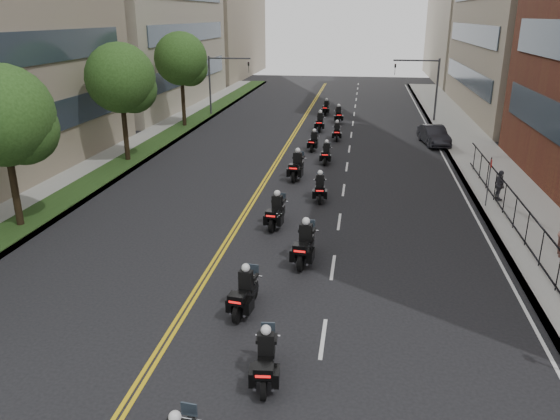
% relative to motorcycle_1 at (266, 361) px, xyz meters
% --- Properties ---
extents(sidewalk_right, '(4.00, 90.00, 0.15)m').
position_rel_motorcycle_1_xyz_m(sidewalk_right, '(10.15, 22.26, -0.57)').
color(sidewalk_right, gray).
rests_on(sidewalk_right, ground).
extents(sidewalk_left, '(4.00, 90.00, 0.15)m').
position_rel_motorcycle_1_xyz_m(sidewalk_left, '(-13.85, 22.26, -0.57)').
color(sidewalk_left, gray).
rests_on(sidewalk_left, ground).
extents(grass_strip, '(2.00, 90.00, 0.04)m').
position_rel_motorcycle_1_xyz_m(grass_strip, '(-13.05, 22.26, -0.47)').
color(grass_strip, '#1D3914').
rests_on(grass_strip, sidewalk_left).
extents(iron_fence, '(0.05, 28.00, 1.50)m').
position_rel_motorcycle_1_xyz_m(iron_fence, '(9.15, 9.26, 0.26)').
color(iron_fence, black).
rests_on(iron_fence, sidewalk_right).
extents(street_trees, '(4.40, 38.40, 7.98)m').
position_rel_motorcycle_1_xyz_m(street_trees, '(-12.90, 15.86, 4.49)').
color(street_trees, black).
rests_on(street_trees, ground).
extents(traffic_signal_right, '(4.09, 0.20, 5.60)m').
position_rel_motorcycle_1_xyz_m(traffic_signal_right, '(7.69, 39.26, 3.05)').
color(traffic_signal_right, '#3F3F44').
rests_on(traffic_signal_right, ground).
extents(traffic_signal_left, '(4.09, 0.20, 5.60)m').
position_rel_motorcycle_1_xyz_m(traffic_signal_left, '(-11.39, 39.26, 3.05)').
color(traffic_signal_left, '#3F3F44').
rests_on(traffic_signal_left, ground).
extents(motorcycle_1, '(0.61, 2.21, 1.63)m').
position_rel_motorcycle_1_xyz_m(motorcycle_1, '(0.00, 0.00, 0.00)').
color(motorcycle_1, black).
rests_on(motorcycle_1, ground).
extents(motorcycle_2, '(0.68, 2.26, 1.67)m').
position_rel_motorcycle_1_xyz_m(motorcycle_2, '(-1.31, 3.47, 0.02)').
color(motorcycle_2, black).
rests_on(motorcycle_2, ground).
extents(motorcycle_3, '(0.68, 2.51, 1.85)m').
position_rel_motorcycle_1_xyz_m(motorcycle_3, '(0.22, 7.52, 0.09)').
color(motorcycle_3, black).
rests_on(motorcycle_3, ground).
extents(motorcycle_4, '(0.67, 2.34, 1.73)m').
position_rel_motorcycle_1_xyz_m(motorcycle_4, '(-1.49, 11.17, 0.04)').
color(motorcycle_4, black).
rests_on(motorcycle_4, ground).
extents(motorcycle_5, '(0.57, 2.19, 1.61)m').
position_rel_motorcycle_1_xyz_m(motorcycle_5, '(0.17, 15.28, -0.01)').
color(motorcycle_5, black).
rests_on(motorcycle_5, ground).
extents(motorcycle_6, '(0.70, 2.53, 1.87)m').
position_rel_motorcycle_1_xyz_m(motorcycle_6, '(-1.50, 19.00, 0.09)').
color(motorcycle_6, black).
rests_on(motorcycle_6, ground).
extents(motorcycle_7, '(0.50, 2.11, 1.56)m').
position_rel_motorcycle_1_xyz_m(motorcycle_7, '(-0.04, 22.95, -0.03)').
color(motorcycle_7, black).
rests_on(motorcycle_7, ground).
extents(motorcycle_8, '(0.59, 2.11, 1.56)m').
position_rel_motorcycle_1_xyz_m(motorcycle_8, '(-1.19, 26.43, -0.03)').
color(motorcycle_8, black).
rests_on(motorcycle_8, ground).
extents(motorcycle_9, '(0.51, 2.11, 1.56)m').
position_rel_motorcycle_1_xyz_m(motorcycle_9, '(0.27, 30.14, -0.03)').
color(motorcycle_9, black).
rests_on(motorcycle_9, ground).
extents(motorcycle_10, '(0.54, 2.38, 1.76)m').
position_rel_motorcycle_1_xyz_m(motorcycle_10, '(-1.31, 33.44, 0.05)').
color(motorcycle_10, black).
rests_on(motorcycle_10, ground).
extents(motorcycle_11, '(0.63, 2.28, 1.68)m').
position_rel_motorcycle_1_xyz_m(motorcycle_11, '(0.03, 37.45, 0.02)').
color(motorcycle_11, black).
rests_on(motorcycle_11, ground).
extents(motorcycle_12, '(0.56, 2.13, 1.57)m').
position_rel_motorcycle_1_xyz_m(motorcycle_12, '(-1.37, 41.54, -0.02)').
color(motorcycle_12, black).
rests_on(motorcycle_12, ground).
extents(parked_sedan, '(2.20, 4.48, 1.41)m').
position_rel_motorcycle_1_xyz_m(parked_sedan, '(7.55, 29.67, 0.06)').
color(parked_sedan, black).
rests_on(parked_sedan, ground).
extents(pedestrian_c, '(0.58, 1.00, 1.59)m').
position_rel_motorcycle_1_xyz_m(pedestrian_c, '(9.35, 16.26, 0.30)').
color(pedestrian_c, '#3A3940').
rests_on(pedestrian_c, sidewalk_right).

